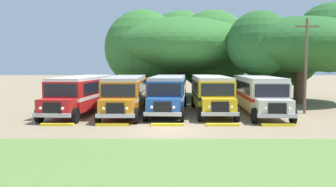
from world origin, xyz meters
name	(u,v)px	position (x,y,z in m)	size (l,w,h in m)	color
ground_plane	(167,130)	(0.00, 0.00, 0.00)	(220.00, 220.00, 0.00)	#937F60
foreground_grass_strip	(165,163)	(0.00, -6.89, 0.00)	(80.00, 8.82, 0.01)	olive
parked_bus_slot_0	(82,93)	(-6.64, 7.29, 1.58)	(3.46, 10.96, 2.82)	red
parked_bus_slot_1	(126,93)	(-3.24, 7.13, 1.58)	(2.78, 10.85, 2.82)	orange
parked_bus_slot_2	(169,92)	(0.03, 7.87, 1.58)	(3.21, 10.92, 2.82)	#23519E
parked_bus_slot_3	(211,92)	(3.37, 7.95, 1.58)	(2.75, 10.85, 2.82)	yellow
parked_bus_slot_4	(258,93)	(6.91, 7.15, 1.58)	(3.05, 10.89, 2.82)	silver
curb_wheelstop_0	(57,125)	(-6.72, 1.36, 0.07)	(2.00, 0.36, 0.15)	yellow
curb_wheelstop_1	(112,125)	(-3.36, 1.36, 0.07)	(2.00, 0.36, 0.15)	yellow
curb_wheelstop_2	(167,125)	(0.00, 1.36, 0.07)	(2.00, 0.36, 0.15)	yellow
curb_wheelstop_3	(223,125)	(3.36, 1.36, 0.07)	(2.00, 0.36, 0.15)	yellow
curb_wheelstop_4	(278,125)	(6.72, 1.36, 0.07)	(2.00, 0.36, 0.15)	yellow
broad_shade_tree	(183,47)	(1.55, 21.14, 5.74)	(16.69, 16.56, 10.36)	brown
secondary_tree	(298,45)	(12.76, 15.35, 5.65)	(14.27, 13.44, 9.90)	brown
utility_pole	(306,63)	(10.45, 7.09, 3.84)	(1.80, 0.20, 7.19)	brown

